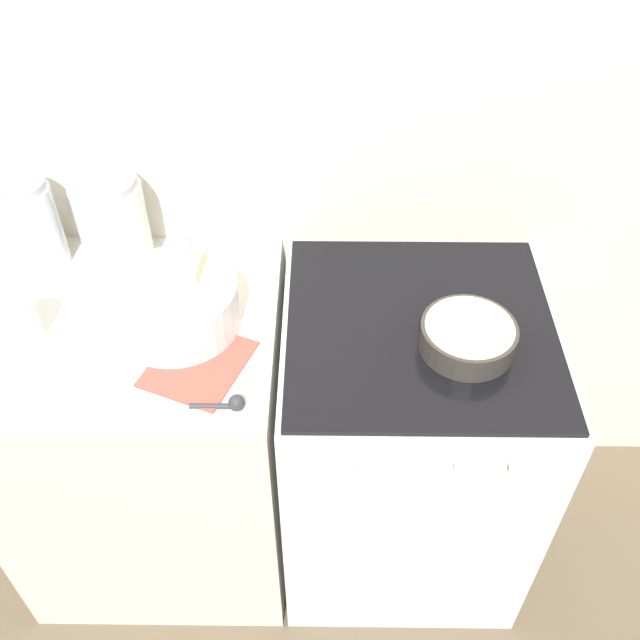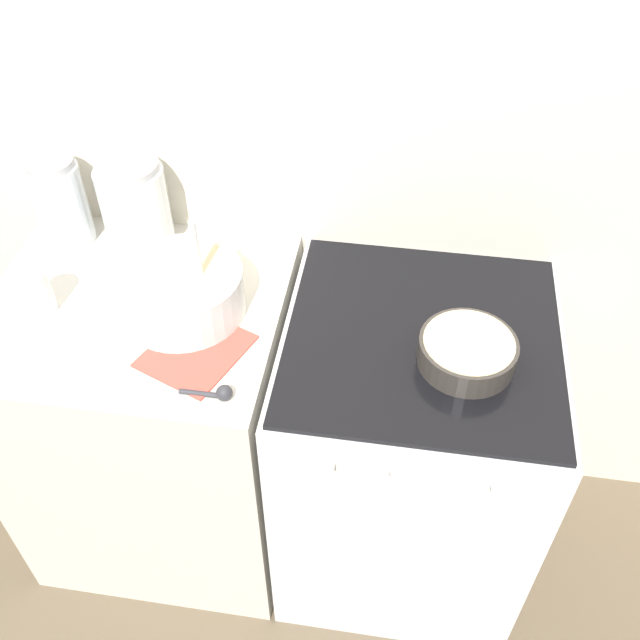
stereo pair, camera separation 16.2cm
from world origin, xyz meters
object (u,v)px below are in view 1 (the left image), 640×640
mixing_bowl (175,303)px  tin_can (21,321)px  storage_jar_left (34,230)px  storage_jar_middle (115,229)px  stove (405,442)px  baking_pan (468,336)px

mixing_bowl → tin_can: bearing=-171.6°
storage_jar_left → storage_jar_middle: 0.20m
stove → mixing_bowl: (-0.57, -0.00, 0.54)m
baking_pan → storage_jar_middle: (-0.85, 0.29, 0.07)m
mixing_bowl → storage_jar_left: mixing_bowl is taller
baking_pan → tin_can: (-1.01, 0.02, 0.02)m
tin_can → stove: bearing=3.5°
stove → storage_jar_middle: size_ratio=3.73×
stove → storage_jar_middle: storage_jar_middle is taller
mixing_bowl → storage_jar_middle: (-0.18, 0.23, 0.04)m
mixing_bowl → storage_jar_middle: mixing_bowl is taller
storage_jar_middle → tin_can: bearing=-120.1°
baking_pan → tin_can: size_ratio=1.89×
stove → baking_pan: 0.52m
stove → baking_pan: size_ratio=4.29×
storage_jar_left → stove: bearing=-13.1°
baking_pan → storage_jar_left: size_ratio=0.90×
mixing_bowl → tin_can: mixing_bowl is taller
storage_jar_left → mixing_bowl: bearing=-30.8°
stove → tin_can: size_ratio=8.11×
storage_jar_left → storage_jar_middle: storage_jar_middle is taller
tin_can → storage_jar_left: bearing=98.2°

